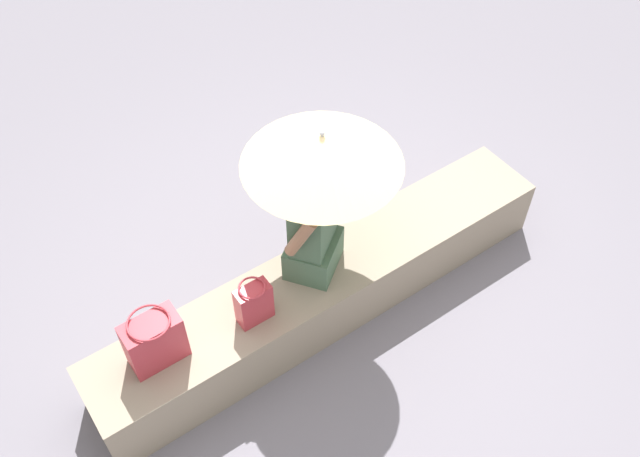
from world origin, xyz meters
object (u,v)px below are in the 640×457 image
(person_seated, at_px, (313,223))
(tote_bag_canvas, at_px, (254,303))
(parasol, at_px, (322,150))
(handbag_black, at_px, (154,341))

(person_seated, xyz_separation_m, tote_bag_canvas, (-0.49, -0.13, -0.24))
(parasol, relative_size, handbag_black, 2.89)
(parasol, xyz_separation_m, handbag_black, (-1.15, -0.08, -0.70))
(parasol, height_order, tote_bag_canvas, parasol)
(person_seated, bearing_deg, parasol, 22.64)
(tote_bag_canvas, bearing_deg, handbag_black, 171.98)
(person_seated, distance_m, parasol, 0.49)
(parasol, bearing_deg, person_seated, -157.36)
(parasol, relative_size, tote_bag_canvas, 3.42)
(person_seated, relative_size, tote_bag_canvas, 3.07)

